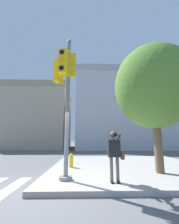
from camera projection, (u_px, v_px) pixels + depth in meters
The scene contains 8 objects.
ground_plane at pixel (46, 192), 4.44m from camera, with size 160.00×160.00×0.00m, color #5B5B5E.
sidewalk_corner at pixel (129, 167), 7.99m from camera, with size 8.00×8.00×0.16m.
traffic_signal_pole at pixel (66, 84), 5.72m from camera, with size 0.87×1.25×5.31m.
person_photographer at pixel (115, 151), 4.98m from camera, with size 0.58×0.54×1.64m.
street_tree at pixel (154, 87), 6.78m from camera, with size 3.46×3.46×5.62m.
fire_hydrant at pixel (71, 160), 7.40m from camera, with size 0.20×0.26×0.66m.
building_left at pixel (35, 119), 25.62m from camera, with size 11.35×10.68×9.80m.
building_right at pixel (127, 112), 25.27m from camera, with size 16.82×10.64×11.86m.
Camera 1 is at (1.17, -4.82, 1.56)m, focal length 24.00 mm.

